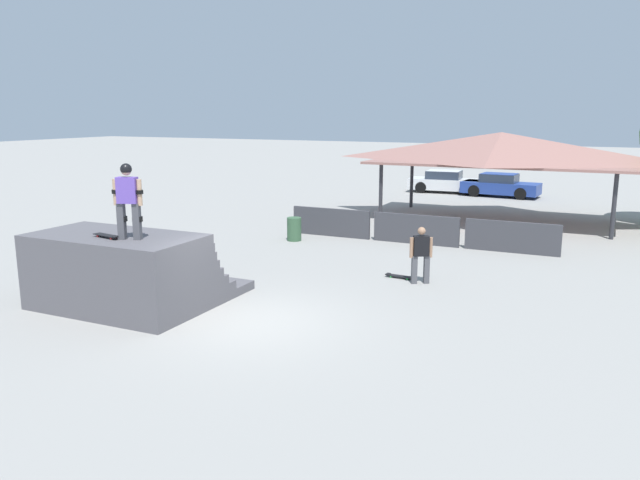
% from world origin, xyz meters
% --- Properties ---
extents(ground_plane, '(160.00, 160.00, 0.00)m').
position_xyz_m(ground_plane, '(0.00, 0.00, 0.00)').
color(ground_plane, gray).
extents(quarter_pipe_ramp, '(4.09, 3.91, 1.80)m').
position_xyz_m(quarter_pipe_ramp, '(-3.33, -0.16, 0.80)').
color(quarter_pipe_ramp, '#565459').
rests_on(quarter_pipe_ramp, ground).
extents(skater_on_deck, '(0.73, 0.39, 1.71)m').
position_xyz_m(skater_on_deck, '(-2.62, -0.73, 2.78)').
color(skater_on_deck, '#4C4C51').
rests_on(skater_on_deck, quarter_pipe_ramp).
extents(skateboard_on_deck, '(0.83, 0.34, 0.09)m').
position_xyz_m(skateboard_on_deck, '(-3.19, -0.83, 1.85)').
color(skateboard_on_deck, red).
rests_on(skateboard_on_deck, quarter_pipe_ramp).
extents(bystander_walking, '(0.60, 0.40, 1.57)m').
position_xyz_m(bystander_walking, '(2.55, 4.75, 0.87)').
color(bystander_walking, '#4C4C51').
rests_on(bystander_walking, ground).
extents(skateboard_on_ground, '(0.84, 0.26, 0.09)m').
position_xyz_m(skateboard_on_ground, '(1.85, 5.04, 0.06)').
color(skateboard_on_ground, green).
rests_on(skateboard_on_ground, ground).
extents(barrier_fence, '(9.72, 0.12, 1.05)m').
position_xyz_m(barrier_fence, '(0.91, 9.75, 0.52)').
color(barrier_fence, '#3D3D42').
rests_on(barrier_fence, ground).
extents(pavilion_shelter, '(10.60, 5.21, 3.77)m').
position_xyz_m(pavilion_shelter, '(2.70, 15.81, 3.10)').
color(pavilion_shelter, '#2D2D33').
rests_on(pavilion_shelter, ground).
extents(trash_bin, '(0.52, 0.52, 0.85)m').
position_xyz_m(trash_bin, '(-3.25, 8.40, 0.42)').
color(trash_bin, '#385B3D').
rests_on(trash_bin, ground).
extents(parked_car_white, '(4.23, 1.96, 1.27)m').
position_xyz_m(parked_car_white, '(-1.73, 24.39, 0.60)').
color(parked_car_white, silver).
rests_on(parked_car_white, ground).
extents(parked_car_blue, '(4.23, 1.97, 1.27)m').
position_xyz_m(parked_car_blue, '(1.47, 23.89, 0.60)').
color(parked_car_blue, navy).
rests_on(parked_car_blue, ground).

